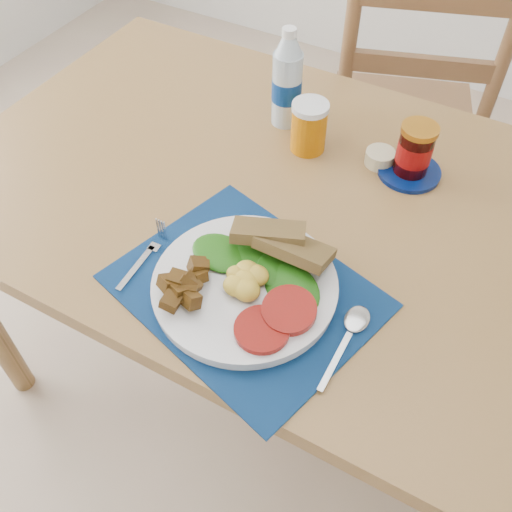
{
  "coord_description": "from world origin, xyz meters",
  "views": [
    {
      "loc": [
        0.37,
        -0.58,
        1.54
      ],
      "look_at": [
        0.06,
        -0.02,
        0.8
      ],
      "focal_mm": 40.0,
      "sensor_mm": 36.0,
      "label": 1
    }
  ],
  "objects_px": {
    "chair_far": "(410,92)",
    "breakfast_plate": "(240,283)",
    "juice_glass": "(309,128)",
    "jam_on_saucer": "(414,154)",
    "water_bottle": "(287,83)"
  },
  "relations": [
    {
      "from": "chair_far",
      "to": "breakfast_plate",
      "type": "height_order",
      "value": "chair_far"
    },
    {
      "from": "water_bottle",
      "to": "juice_glass",
      "type": "height_order",
      "value": "water_bottle"
    },
    {
      "from": "water_bottle",
      "to": "juice_glass",
      "type": "xyz_separation_m",
      "value": [
        0.09,
        -0.06,
        -0.05
      ]
    },
    {
      "from": "breakfast_plate",
      "to": "juice_glass",
      "type": "bearing_deg",
      "value": 85.72
    },
    {
      "from": "chair_far",
      "to": "breakfast_plate",
      "type": "distance_m",
      "value": 0.98
    },
    {
      "from": "jam_on_saucer",
      "to": "chair_far",
      "type": "bearing_deg",
      "value": 105.5
    },
    {
      "from": "water_bottle",
      "to": "juice_glass",
      "type": "bearing_deg",
      "value": -36.07
    },
    {
      "from": "juice_glass",
      "to": "jam_on_saucer",
      "type": "height_order",
      "value": "jam_on_saucer"
    },
    {
      "from": "chair_far",
      "to": "breakfast_plate",
      "type": "relative_size",
      "value": 3.76
    },
    {
      "from": "breakfast_plate",
      "to": "jam_on_saucer",
      "type": "distance_m",
      "value": 0.47
    },
    {
      "from": "breakfast_plate",
      "to": "water_bottle",
      "type": "bearing_deg",
      "value": 94.26
    },
    {
      "from": "juice_glass",
      "to": "jam_on_saucer",
      "type": "xyz_separation_m",
      "value": [
        0.22,
        0.03,
        -0.0
      ]
    },
    {
      "from": "chair_far",
      "to": "juice_glass",
      "type": "bearing_deg",
      "value": 63.42
    },
    {
      "from": "juice_glass",
      "to": "jam_on_saucer",
      "type": "bearing_deg",
      "value": 6.84
    },
    {
      "from": "chair_far",
      "to": "water_bottle",
      "type": "bearing_deg",
      "value": 53.0
    }
  ]
}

